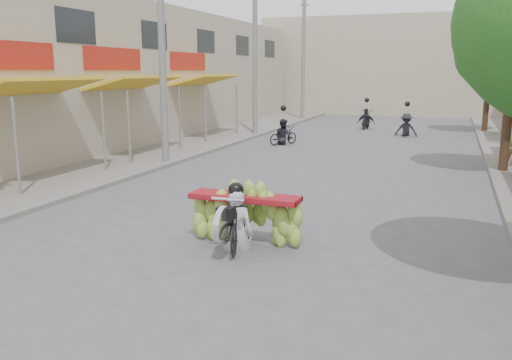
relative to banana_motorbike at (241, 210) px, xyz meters
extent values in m
cube|color=gray|center=(-7.31, 10.41, -0.64)|extent=(4.00, 60.00, 0.12)
cube|color=#AFA18A|center=(-12.31, 9.41, 2.30)|extent=(8.00, 40.00, 6.00)
cube|color=gold|center=(-7.43, 3.41, 2.05)|extent=(1.77, 4.00, 0.53)
cylinder|color=slate|center=(-6.61, 1.61, 0.58)|extent=(0.08, 0.08, 2.55)
cylinder|color=slate|center=(-6.61, 5.21, 0.58)|extent=(0.08, 0.08, 2.55)
cube|color=#AC1F17|center=(-8.31, 3.41, 2.90)|extent=(0.10, 3.50, 0.80)
cube|color=gold|center=(-7.43, 8.41, 2.05)|extent=(1.77, 4.00, 0.53)
cylinder|color=slate|center=(-6.61, 6.61, 0.58)|extent=(0.08, 0.08, 2.55)
cylinder|color=slate|center=(-6.61, 10.21, 0.58)|extent=(0.08, 0.08, 2.55)
cube|color=#AC1F17|center=(-8.31, 8.41, 2.90)|extent=(0.10, 3.50, 0.80)
cube|color=gold|center=(-7.43, 14.41, 2.05)|extent=(1.77, 4.00, 0.53)
cylinder|color=slate|center=(-6.61, 12.61, 0.58)|extent=(0.08, 0.08, 2.55)
cylinder|color=slate|center=(-6.61, 16.21, 0.58)|extent=(0.08, 0.08, 2.55)
cube|color=#AC1F17|center=(-8.31, 14.41, 2.90)|extent=(0.10, 3.50, 0.80)
cube|color=#1E2328|center=(-8.33, 6.41, 3.90)|extent=(0.08, 2.00, 1.10)
cube|color=#1E2328|center=(-8.33, 11.41, 3.90)|extent=(0.08, 2.00, 1.10)
cube|color=#1E2328|center=(-8.33, 16.41, 3.90)|extent=(0.08, 2.00, 1.10)
cube|color=#1E2328|center=(-8.33, 21.41, 3.90)|extent=(0.08, 2.00, 1.10)
cube|color=#1E2328|center=(-8.33, 26.41, 3.90)|extent=(0.08, 2.00, 1.10)
cylinder|color=slate|center=(5.99, 19.31, 0.58)|extent=(0.08, 0.08, 2.55)
cube|color=#AFA18A|center=(-0.31, 33.41, 2.80)|extent=(20.00, 6.00, 7.00)
cylinder|color=slate|center=(-5.71, 7.41, 3.30)|extent=(0.24, 0.24, 8.00)
cylinder|color=slate|center=(-5.71, 16.41, 3.30)|extent=(0.24, 0.24, 8.00)
cylinder|color=slate|center=(-5.71, 25.41, 3.30)|extent=(0.24, 0.24, 8.00)
cube|color=slate|center=(-5.71, 25.41, 6.50)|extent=(0.60, 0.08, 0.08)
cylinder|color=#3A2719|center=(5.09, 9.41, 0.90)|extent=(0.28, 0.28, 3.20)
cylinder|color=#3A2719|center=(5.09, 21.41, 0.90)|extent=(0.28, 0.28, 3.20)
ellipsoid|color=#245E1B|center=(5.09, 21.41, 3.10)|extent=(3.40, 3.40, 2.90)
imported|color=black|center=(0.00, -0.13, -0.22)|extent=(0.82, 1.68, 0.95)
cylinder|color=silver|center=(0.00, -0.78, -0.08)|extent=(0.10, 0.66, 0.66)
cube|color=black|center=(0.00, -0.68, 0.10)|extent=(0.28, 0.22, 0.22)
cylinder|color=silver|center=(0.00, -0.58, 0.32)|extent=(0.60, 0.05, 0.05)
cube|color=maroon|center=(0.00, 0.22, 0.18)|extent=(2.07, 0.55, 0.10)
imported|color=silver|center=(0.00, -0.18, 0.44)|extent=(0.60, 0.45, 1.68)
sphere|color=black|center=(0.00, -0.21, 1.25)|extent=(0.28, 0.28, 0.28)
imported|color=black|center=(-3.38, 13.61, -0.30)|extent=(1.18, 1.49, 0.80)
imported|color=#222128|center=(-3.38, 13.61, 0.43)|extent=(0.93, 0.82, 1.65)
sphere|color=black|center=(-3.38, 13.61, 0.88)|extent=(0.26, 0.26, 0.26)
imported|color=black|center=(1.40, 18.62, -0.21)|extent=(0.58, 1.70, 0.98)
imported|color=#222128|center=(1.40, 18.62, 0.43)|extent=(1.09, 0.62, 1.65)
sphere|color=black|center=(1.40, 18.62, 0.88)|extent=(0.26, 0.26, 0.26)
imported|color=black|center=(-0.99, 21.49, -0.19)|extent=(0.69, 1.80, 1.01)
imported|color=#222128|center=(-0.99, 21.49, 0.43)|extent=(0.97, 0.56, 1.65)
sphere|color=black|center=(-0.99, 21.49, 0.88)|extent=(0.26, 0.26, 0.26)
camera|label=1|loc=(3.51, -8.86, 2.48)|focal=38.00mm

